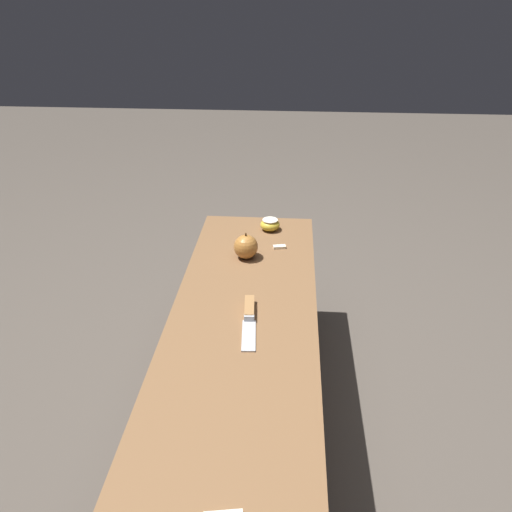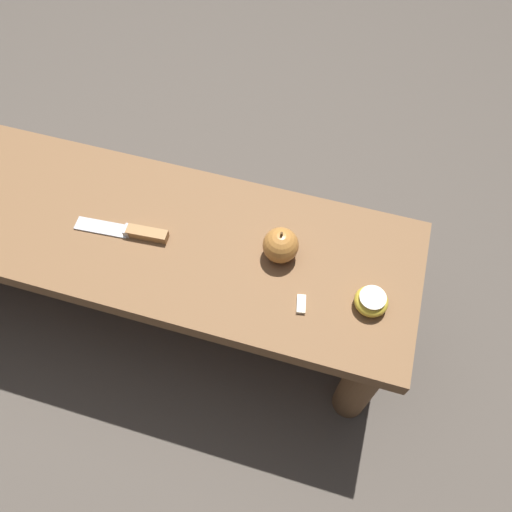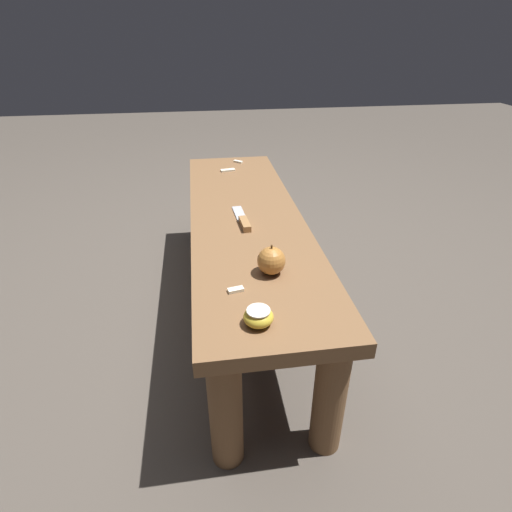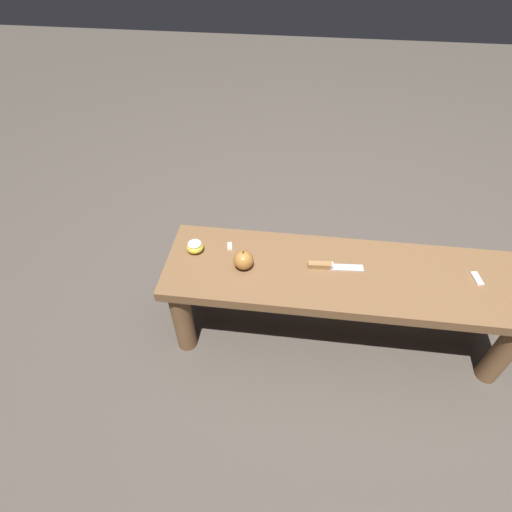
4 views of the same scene
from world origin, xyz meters
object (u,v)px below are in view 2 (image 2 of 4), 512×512
object	(u,v)px
wooden_bench	(119,241)
apple_cut	(371,301)
knife	(135,232)
apple_whole	(281,245)

from	to	relation	value
wooden_bench	apple_cut	bearing A→B (deg)	-4.36
knife	apple_cut	bearing A→B (deg)	172.94
wooden_bench	apple_cut	size ratio (longest dim) A/B	20.35
knife	apple_whole	xyz separation A→B (m)	(0.30, 0.04, 0.03)
knife	apple_cut	xyz separation A→B (m)	(0.50, -0.03, 0.01)
wooden_bench	knife	size ratio (longest dim) A/B	6.50
knife	apple_cut	size ratio (longest dim) A/B	3.13
wooden_bench	knife	world-z (taller)	knife
wooden_bench	apple_whole	world-z (taller)	apple_whole
apple_whole	apple_cut	distance (m)	0.21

